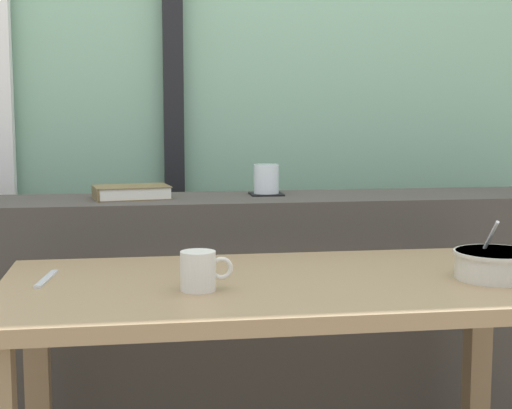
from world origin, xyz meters
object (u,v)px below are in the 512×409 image
object	(u,v)px
fork_utensil	(47,279)
ceramic_mug	(199,271)
breakfast_table	(287,323)
juice_glass	(266,180)
soup_bowl	(496,265)
coaster_square	(266,194)
closed_book	(131,192)

from	to	relation	value
fork_utensil	ceramic_mug	bearing A→B (deg)	-17.43
breakfast_table	juice_glass	world-z (taller)	juice_glass
breakfast_table	ceramic_mug	world-z (taller)	ceramic_mug
soup_bowl	ceramic_mug	world-z (taller)	soup_bowl
juice_glass	ceramic_mug	xyz separation A→B (m)	(-0.27, -0.74, -0.12)
breakfast_table	coaster_square	bearing A→B (deg)	84.63
breakfast_table	closed_book	size ratio (longest dim) A/B	5.35
coaster_square	ceramic_mug	xyz separation A→B (m)	(-0.27, -0.74, -0.08)
coaster_square	juice_glass	size ratio (longest dim) A/B	1.11
breakfast_table	closed_book	xyz separation A→B (m)	(-0.35, 0.63, 0.24)
coaster_square	soup_bowl	distance (m)	0.84
breakfast_table	closed_book	bearing A→B (deg)	119.17
juice_glass	soup_bowl	world-z (taller)	juice_glass
coaster_square	closed_book	bearing A→B (deg)	-175.40
soup_bowl	ceramic_mug	distance (m)	0.68
soup_bowl	fork_utensil	xyz separation A→B (m)	(-1.01, 0.14, -0.03)
coaster_square	soup_bowl	bearing A→B (deg)	-60.70
juice_glass	closed_book	size ratio (longest dim) A/B	0.38
coaster_square	juice_glass	world-z (taller)	juice_glass
coaster_square	ceramic_mug	size ratio (longest dim) A/B	0.88
soup_bowl	juice_glass	bearing A→B (deg)	119.30
ceramic_mug	juice_glass	bearing A→B (deg)	70.07
breakfast_table	coaster_square	xyz separation A→B (m)	(0.06, 0.67, 0.22)
juice_glass	soup_bowl	xyz separation A→B (m)	(0.41, -0.73, -0.13)
closed_book	ceramic_mug	world-z (taller)	closed_book
breakfast_table	ceramic_mug	xyz separation A→B (m)	(-0.21, -0.08, 0.15)
fork_utensil	ceramic_mug	distance (m)	0.37
breakfast_table	soup_bowl	bearing A→B (deg)	-7.79
closed_book	ceramic_mug	distance (m)	0.73
closed_book	fork_utensil	size ratio (longest dim) A/B	1.42
closed_book	soup_bowl	size ratio (longest dim) A/B	1.25
fork_utensil	ceramic_mug	world-z (taller)	ceramic_mug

